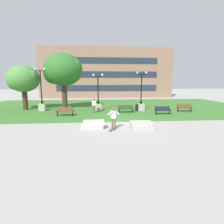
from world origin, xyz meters
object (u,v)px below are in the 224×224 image
object	(u,v)px
lamp_post_center	(42,102)
concrete_block_left	(142,125)
park_bench_far_right	(184,107)
lamp_post_left	(98,103)
park_bench_near_right	(163,110)
park_bench_far_left	(126,108)
park_bench_near_left	(65,111)
lamp_post_right	(141,103)
person_bystander_near_lawn	(94,105)
concrete_block_center	(93,125)
trash_bin	(137,107)
skateboard	(113,129)
person_skateboarder	(114,117)

from	to	relation	value
lamp_post_center	concrete_block_left	bearing A→B (deg)	-42.53
park_bench_far_right	lamp_post_left	world-z (taller)	lamp_post_left
park_bench_near_right	lamp_post_center	distance (m)	14.87
park_bench_far_right	lamp_post_center	xyz separation A→B (m)	(-17.71, 2.17, 0.58)
park_bench_far_left	park_bench_near_left	bearing A→B (deg)	-168.15
lamp_post_right	person_bystander_near_lawn	distance (m)	6.00
concrete_block_left	person_bystander_near_lawn	world-z (taller)	person_bystander_near_lawn
lamp_post_center	person_bystander_near_lawn	size ratio (longest dim) A/B	3.20
park_bench_near_left	lamp_post_left	xyz separation A→B (m)	(3.62, 3.02, 0.46)
concrete_block_center	lamp_post_center	size ratio (longest dim) A/B	0.34
trash_bin	lamp_post_right	bearing A→B (deg)	20.20
park_bench_far_left	person_bystander_near_lawn	size ratio (longest dim) A/B	1.07
park_bench_near_right	lamp_post_right	xyz separation A→B (m)	(-1.88, 2.59, 0.50)
skateboard	trash_bin	distance (m)	9.26
park_bench_near_left	park_bench_near_right	distance (m)	10.89
concrete_block_center	concrete_block_left	xyz separation A→B (m)	(3.84, -0.57, 0.00)
park_bench_far_right	lamp_post_right	world-z (taller)	lamp_post_right
trash_bin	park_bench_near_right	bearing A→B (deg)	-45.07
park_bench_near_right	person_bystander_near_lawn	world-z (taller)	person_bystander_near_lawn
person_bystander_near_lawn	skateboard	bearing A→B (deg)	-78.21
skateboard	park_bench_far_right	bearing A→B (deg)	38.33
concrete_block_center	park_bench_near_left	distance (m)	6.23
lamp_post_left	concrete_block_center	bearing A→B (deg)	-93.20
person_skateboarder	park_bench_far_right	bearing A→B (deg)	37.28
concrete_block_center	park_bench_near_left	xyz separation A→B (m)	(-3.15, 5.37, 0.23)
park_bench_near_left	park_bench_far_left	bearing A→B (deg)	11.85
person_skateboarder	trash_bin	size ratio (longest dim) A/B	1.78
park_bench_far_left	lamp_post_right	xyz separation A→B (m)	(2.12, 1.16, 0.50)
park_bench_near_right	person_bystander_near_lawn	size ratio (longest dim) A/B	1.06
park_bench_far_left	skateboard	bearing A→B (deg)	-106.48
park_bench_near_right	park_bench_far_right	distance (m)	3.63
lamp_post_left	lamp_post_right	bearing A→B (deg)	-4.45
trash_bin	park_bench_far_left	bearing A→B (deg)	-148.98
lamp_post_center	trash_bin	size ratio (longest dim) A/B	5.71
person_skateboarder	concrete_block_left	bearing A→B (deg)	-7.23
concrete_block_left	park_bench_near_right	world-z (taller)	park_bench_near_right
concrete_block_left	lamp_post_left	bearing A→B (deg)	110.58
skateboard	trash_bin	world-z (taller)	trash_bin
person_skateboarder	park_bench_near_right	bearing A→B (deg)	42.87
person_skateboarder	lamp_post_right	xyz separation A→B (m)	(4.23, 8.26, 0.07)
skateboard	lamp_post_right	size ratio (longest dim) A/B	0.19
park_bench_near_right	park_bench_far_right	xyz separation A→B (m)	(3.31, 1.50, 0.00)
person_skateboarder	trash_bin	xyz separation A→B (m)	(3.72, 8.07, -0.47)
park_bench_near_right	concrete_block_center	bearing A→B (deg)	-145.20
skateboard	park_bench_near_left	distance (m)	7.64
lamp_post_center	person_bystander_near_lawn	bearing A→B (deg)	-17.86
lamp_post_center	person_bystander_near_lawn	xyz separation A→B (m)	(6.61, -2.13, -0.14)
lamp_post_left	person_bystander_near_lawn	world-z (taller)	lamp_post_left
lamp_post_left	person_bystander_near_lawn	distance (m)	1.56
person_bystander_near_lawn	concrete_block_left	bearing A→B (deg)	-62.63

